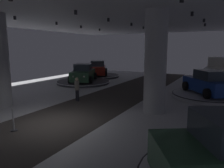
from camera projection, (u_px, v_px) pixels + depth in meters
ground at (53, 124)px, 10.09m from camera, size 24.00×44.00×0.06m
ceiling_with_spotlights at (47, 0)px, 9.14m from camera, size 24.00×44.00×0.39m
column_right at (155, 62)px, 11.43m from camera, size 1.18×1.18×5.50m
display_platform_far_right at (208, 95)px, 15.33m from camera, size 4.95×4.95×0.26m
display_car_far_right at (209, 83)px, 15.15m from camera, size 3.98×4.43×1.71m
display_platform_deep_right at (216, 83)px, 20.53m from camera, size 5.68×5.68×0.27m
pickup_truck_deep_right at (217, 72)px, 20.63m from camera, size 2.75×5.35×2.30m
display_platform_deep_left at (98, 76)px, 25.80m from camera, size 5.14×5.14×0.27m
display_car_deep_left at (98, 68)px, 25.62m from camera, size 3.68×4.54×1.71m
display_platform_far_left at (83, 82)px, 21.28m from camera, size 5.30×5.30×0.24m
display_car_far_left at (83, 73)px, 21.16m from camera, size 3.50×4.57×1.71m
visitor_walking_near at (77, 88)px, 14.13m from camera, size 0.32×0.32×1.59m
stanchion_a at (13, 123)px, 9.10m from camera, size 0.28×0.28×1.01m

